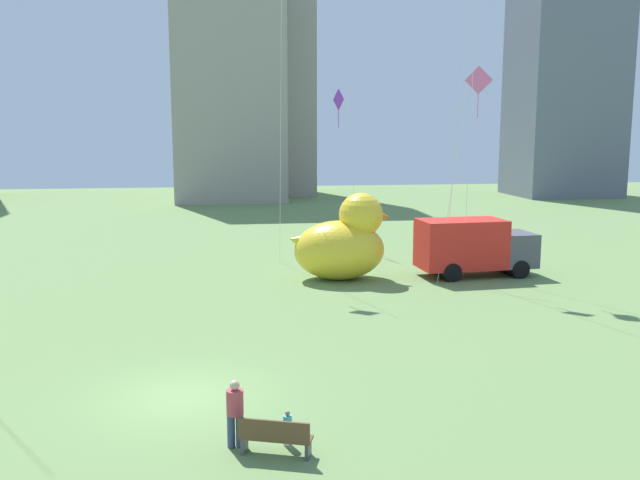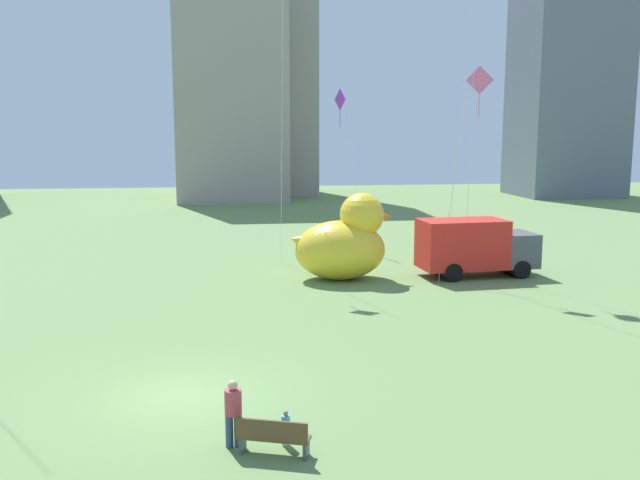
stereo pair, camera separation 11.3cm
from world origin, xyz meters
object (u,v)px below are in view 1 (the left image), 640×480
park_bench (275,436)px  kite_purple (339,105)px  person_child (288,426)px  kite_pink (477,89)px  person_adult (235,410)px  box_truck (473,247)px  giant_inflatable_duck (343,243)px

park_bench → kite_purple: size_ratio=0.18×
person_child → kite_pink: kite_pink is taller
kite_pink → park_bench: bearing=-122.5°
person_adult → box_truck: 21.18m
kite_pink → kite_purple: size_ratio=1.04×
giant_inflatable_duck → kite_purple: kite_purple is taller
person_child → kite_pink: size_ratio=0.08×
park_bench → person_adult: (-0.87, 0.60, 0.41)m
person_child → box_truck: 20.61m
box_truck → park_bench: bearing=-121.9°
park_bench → box_truck: size_ratio=0.29×
giant_inflatable_duck → kite_pink: bearing=-14.5°
park_bench → kite_pink: 21.48m
person_adult → person_child: (1.20, -0.09, -0.42)m
person_adult → person_child: 1.27m
park_bench → box_truck: (11.20, 17.99, 0.97)m
kite_purple → kite_pink: bearing=-68.9°
person_adult → giant_inflatable_duck: size_ratio=0.32×
person_child → giant_inflatable_duck: size_ratio=0.17×
kite_pink → kite_purple: 12.39m
kite_purple → park_bench: bearing=-102.3°
kite_pink → giant_inflatable_duck: bearing=165.5°
kite_purple → person_adult: bearing=-104.2°
giant_inflatable_duck → kite_pink: (5.93, -1.54, 7.29)m
box_truck → kite_pink: bearing=-113.9°
person_adult → person_child: size_ratio=1.89×
person_child → giant_inflatable_duck: giant_inflatable_duck is taller
person_child → box_truck: box_truck is taller
person_adult → box_truck: box_truck is taller
kite_pink → kite_purple: bearing=111.1°
park_bench → kite_pink: bearing=57.5°
person_child → kite_purple: size_ratio=0.09×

